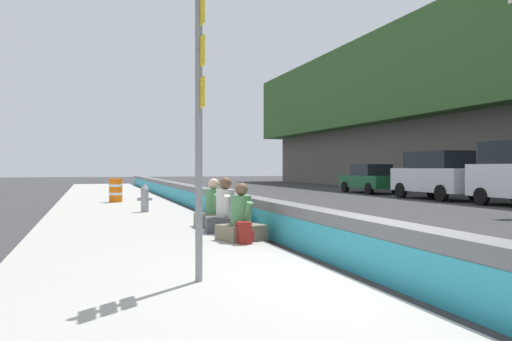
{
  "coord_description": "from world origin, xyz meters",
  "views": [
    {
      "loc": [
        -6.07,
        3.6,
        1.54
      ],
      "look_at": [
        5.43,
        0.02,
        1.46
      ],
      "focal_mm": 37.51,
      "sensor_mm": 36.0,
      "label": 1
    }
  ],
  "objects_px": {
    "backpack": "(244,233)",
    "parked_car_fourth": "(437,175)",
    "route_sign_post": "(199,111)",
    "seated_person_middle": "(226,215)",
    "seated_person_rear": "(214,212)",
    "seated_person_foreground": "(241,222)",
    "construction_barrel": "(116,190)",
    "parked_car_midline": "(370,179)",
    "fire_hydrant": "(145,197)"
  },
  "relations": [
    {
      "from": "backpack",
      "to": "parked_car_midline",
      "type": "bearing_deg",
      "value": -35.04
    },
    {
      "from": "construction_barrel",
      "to": "parked_car_midline",
      "type": "xyz_separation_m",
      "value": [
        5.94,
        -14.74,
        0.24
      ]
    },
    {
      "from": "fire_hydrant",
      "to": "seated_person_middle",
      "type": "xyz_separation_m",
      "value": [
        -5.74,
        -1.17,
        -0.08
      ]
    },
    {
      "from": "seated_person_rear",
      "to": "parked_car_midline",
      "type": "distance_m",
      "value": 20.37
    },
    {
      "from": "route_sign_post",
      "to": "seated_person_middle",
      "type": "distance_m",
      "value": 5.28
    },
    {
      "from": "route_sign_post",
      "to": "seated_person_foreground",
      "type": "relative_size",
      "value": 3.28
    },
    {
      "from": "parked_car_fourth",
      "to": "parked_car_midline",
      "type": "bearing_deg",
      "value": -0.44
    },
    {
      "from": "seated_person_rear",
      "to": "parked_car_fourth",
      "type": "relative_size",
      "value": 0.23
    },
    {
      "from": "fire_hydrant",
      "to": "seated_person_middle",
      "type": "bearing_deg",
      "value": -168.51
    },
    {
      "from": "backpack",
      "to": "parked_car_fourth",
      "type": "xyz_separation_m",
      "value": [
        12.15,
        -12.97,
        0.85
      ]
    },
    {
      "from": "route_sign_post",
      "to": "seated_person_middle",
      "type": "xyz_separation_m",
      "value": [
        4.75,
        -1.52,
        -1.72
      ]
    },
    {
      "from": "construction_barrel",
      "to": "backpack",
      "type": "bearing_deg",
      "value": -172.23
    },
    {
      "from": "seated_person_middle",
      "to": "construction_barrel",
      "type": "distance_m",
      "value": 10.97
    },
    {
      "from": "seated_person_middle",
      "to": "backpack",
      "type": "height_order",
      "value": "seated_person_middle"
    },
    {
      "from": "parked_car_fourth",
      "to": "parked_car_midline",
      "type": "relative_size",
      "value": 1.08
    },
    {
      "from": "seated_person_foreground",
      "to": "parked_car_midline",
      "type": "xyz_separation_m",
      "value": [
        18.12,
        -12.95,
        0.38
      ]
    },
    {
      "from": "seated_person_foreground",
      "to": "construction_barrel",
      "type": "xyz_separation_m",
      "value": [
        12.19,
        1.79,
        0.14
      ]
    },
    {
      "from": "seated_person_foreground",
      "to": "parked_car_fourth",
      "type": "distance_m",
      "value": 17.44
    },
    {
      "from": "fire_hydrant",
      "to": "construction_barrel",
      "type": "xyz_separation_m",
      "value": [
        5.07,
        0.65,
        0.03
      ]
    },
    {
      "from": "fire_hydrant",
      "to": "seated_person_foreground",
      "type": "bearing_deg",
      "value": -170.9
    },
    {
      "from": "seated_person_foreground",
      "to": "seated_person_rear",
      "type": "distance_m",
      "value": 2.41
    },
    {
      "from": "construction_barrel",
      "to": "seated_person_rear",
      "type": "bearing_deg",
      "value": -169.62
    },
    {
      "from": "construction_barrel",
      "to": "parked_car_fourth",
      "type": "distance_m",
      "value": 14.71
    },
    {
      "from": "route_sign_post",
      "to": "seated_person_foreground",
      "type": "xyz_separation_m",
      "value": [
        3.38,
        -1.49,
        -1.75
      ]
    },
    {
      "from": "backpack",
      "to": "construction_barrel",
      "type": "height_order",
      "value": "construction_barrel"
    },
    {
      "from": "seated_person_rear",
      "to": "parked_car_midline",
      "type": "xyz_separation_m",
      "value": [
        15.72,
        -12.95,
        0.37
      ]
    },
    {
      "from": "construction_barrel",
      "to": "seated_person_middle",
      "type": "bearing_deg",
      "value": -170.45
    },
    {
      "from": "seated_person_middle",
      "to": "backpack",
      "type": "bearing_deg",
      "value": 176.91
    },
    {
      "from": "seated_person_middle",
      "to": "seated_person_foreground",
      "type": "bearing_deg",
      "value": 178.81
    },
    {
      "from": "route_sign_post",
      "to": "seated_person_middle",
      "type": "bearing_deg",
      "value": -17.68
    },
    {
      "from": "route_sign_post",
      "to": "seated_person_rear",
      "type": "bearing_deg",
      "value": -14.4
    },
    {
      "from": "seated_person_middle",
      "to": "seated_person_rear",
      "type": "xyz_separation_m",
      "value": [
        1.04,
        0.03,
        -0.01
      ]
    },
    {
      "from": "fire_hydrant",
      "to": "parked_car_midline",
      "type": "relative_size",
      "value": 0.2
    },
    {
      "from": "route_sign_post",
      "to": "seated_person_middle",
      "type": "relative_size",
      "value": 3.04
    },
    {
      "from": "parked_car_midline",
      "to": "seated_person_rear",
      "type": "bearing_deg",
      "value": 140.52
    },
    {
      "from": "route_sign_post",
      "to": "seated_person_foreground",
      "type": "distance_m",
      "value": 4.09
    },
    {
      "from": "route_sign_post",
      "to": "parked_car_fourth",
      "type": "height_order",
      "value": "route_sign_post"
    },
    {
      "from": "route_sign_post",
      "to": "seated_person_rear",
      "type": "xyz_separation_m",
      "value": [
        5.79,
        -1.49,
        -1.74
      ]
    },
    {
      "from": "seated_person_rear",
      "to": "parked_car_fourth",
      "type": "height_order",
      "value": "parked_car_fourth"
    },
    {
      "from": "parked_car_midline",
      "to": "parked_car_fourth",
      "type": "bearing_deg",
      "value": 179.56
    },
    {
      "from": "route_sign_post",
      "to": "parked_car_midline",
      "type": "height_order",
      "value": "route_sign_post"
    },
    {
      "from": "seated_person_rear",
      "to": "parked_car_fourth",
      "type": "distance_m",
      "value": 15.92
    },
    {
      "from": "route_sign_post",
      "to": "construction_barrel",
      "type": "xyz_separation_m",
      "value": [
        15.57,
        0.3,
        -1.61
      ]
    },
    {
      "from": "seated_person_rear",
      "to": "construction_barrel",
      "type": "height_order",
      "value": "seated_person_rear"
    },
    {
      "from": "fire_hydrant",
      "to": "seated_person_rear",
      "type": "distance_m",
      "value": 4.84
    },
    {
      "from": "fire_hydrant",
      "to": "parked_car_fourth",
      "type": "bearing_deg",
      "value": -71.83
    },
    {
      "from": "backpack",
      "to": "seated_person_rear",
      "type": "bearing_deg",
      "value": -1.39
    },
    {
      "from": "seated_person_rear",
      "to": "backpack",
      "type": "height_order",
      "value": "seated_person_rear"
    },
    {
      "from": "seated_person_rear",
      "to": "parked_car_fourth",
      "type": "bearing_deg",
      "value": -54.16
    },
    {
      "from": "seated_person_foreground",
      "to": "construction_barrel",
      "type": "distance_m",
      "value": 12.32
    }
  ]
}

